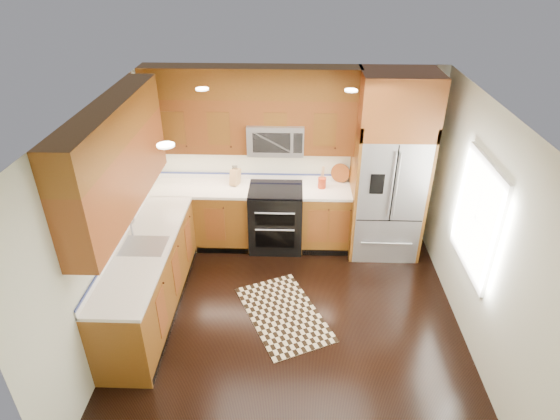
{
  "coord_description": "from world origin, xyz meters",
  "views": [
    {
      "loc": [
        0.01,
        -4.18,
        3.97
      ],
      "look_at": [
        -0.15,
        0.6,
        1.22
      ],
      "focal_mm": 30.0,
      "sensor_mm": 36.0,
      "label": 1
    }
  ],
  "objects_px": {
    "rug": "(284,314)",
    "utensil_crock": "(322,181)",
    "knife_block": "(235,177)",
    "refrigerator": "(390,168)",
    "range": "(276,218)"
  },
  "relations": [
    {
      "from": "rug",
      "to": "utensil_crock",
      "type": "bearing_deg",
      "value": 47.69
    },
    {
      "from": "knife_block",
      "to": "refrigerator",
      "type": "bearing_deg",
      "value": -4.62
    },
    {
      "from": "rug",
      "to": "utensil_crock",
      "type": "distance_m",
      "value": 1.96
    },
    {
      "from": "range",
      "to": "refrigerator",
      "type": "distance_m",
      "value": 1.76
    },
    {
      "from": "range",
      "to": "utensil_crock",
      "type": "xyz_separation_m",
      "value": [
        0.65,
        0.07,
        0.58
      ]
    },
    {
      "from": "refrigerator",
      "to": "knife_block",
      "type": "relative_size",
      "value": 8.87
    },
    {
      "from": "refrigerator",
      "to": "rug",
      "type": "xyz_separation_m",
      "value": [
        -1.39,
        -1.48,
        -1.3
      ]
    },
    {
      "from": "range",
      "to": "knife_block",
      "type": "distance_m",
      "value": 0.84
    },
    {
      "from": "rug",
      "to": "utensil_crock",
      "type": "relative_size",
      "value": 4.15
    },
    {
      "from": "refrigerator",
      "to": "knife_block",
      "type": "bearing_deg",
      "value": 175.38
    },
    {
      "from": "range",
      "to": "rug",
      "type": "distance_m",
      "value": 1.59
    },
    {
      "from": "range",
      "to": "refrigerator",
      "type": "relative_size",
      "value": 0.36
    },
    {
      "from": "utensil_crock",
      "to": "rug",
      "type": "bearing_deg",
      "value": -107.43
    },
    {
      "from": "refrigerator",
      "to": "utensil_crock",
      "type": "distance_m",
      "value": 0.94
    },
    {
      "from": "knife_block",
      "to": "utensil_crock",
      "type": "height_order",
      "value": "utensil_crock"
    }
  ]
}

